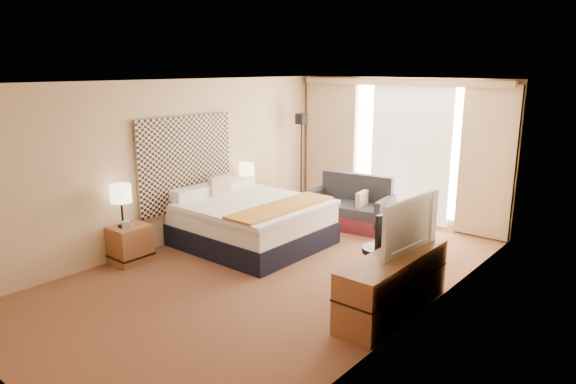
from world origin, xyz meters
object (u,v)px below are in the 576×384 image
Objects in this scene: loveseat at (350,210)px; television at (402,223)px; floor_lamp at (301,143)px; lamp_left at (121,194)px; nightstand_right at (250,209)px; desk_chair at (382,254)px; media_dresser at (393,284)px; bed at (252,222)px; lamp_right at (247,170)px; nightstand_left at (130,244)px.

television is (2.16, -2.25, 0.72)m from loveseat.
floor_lamp is 4.30m from television.
lamp_left is at bearing -120.55° from loveseat.
lamp_left reaches higher than loveseat.
lamp_left reaches higher than nightstand_right.
media_dresser is at bearing -27.32° from desk_chair.
nightstand_right is 3.38m from desk_chair.
bed is at bearing -44.32° from nightstand_right.
loveseat is 1.99m from lamp_right.
floor_lamp is 1.73× the size of television.
loveseat is (1.49, 3.54, 0.02)m from nightstand_left.
media_dresser is at bearing -12.86° from bed.
media_dresser is at bearing -56.44° from loveseat.
media_dresser is 2.97m from bed.
nightstand_left is 0.29× the size of floor_lamp.
floor_lamp is at bearing 165.72° from desk_chair.
nightstand_left is 3.94m from television.
lamp_right reaches higher than nightstand_left.
floor_lamp reaches higher than nightstand_right.
loveseat is 1.40× the size of television.
lamp_left reaches higher than lamp_right.
bed is 2.39m from floor_lamp.
loveseat is 1.71m from floor_lamp.
nightstand_left is 0.88× the size of lamp_left.
nightstand_right is at bearing 5.27° from lamp_right.
loveseat is 1.51× the size of desk_chair.
bed is at bearing -161.62° from desk_chair.
lamp_left is 0.57× the size of television.
loveseat is 3.99m from lamp_left.
lamp_right is at bearing -174.73° from nightstand_right.
nightstand_right is 2.69m from lamp_left.
television is at bearing -18.25° from nightstand_right.
lamp_right is at bearing -153.78° from loveseat.
desk_chair is (3.07, -2.22, -0.90)m from floor_lamp.
bed is at bearing -118.44° from loveseat.
desk_chair is (3.24, -0.92, 0.18)m from nightstand_right.
loveseat is (0.69, 1.83, -0.07)m from bed.
lamp_right reaches higher than desk_chair.
bed is 1.36× the size of loveseat.
bed is 2.08m from lamp_left.
media_dresser is at bearing 16.91° from lamp_left.
lamp_left reaches higher than desk_chair.
desk_chair is 1.83× the size of lamp_right.
bed is at bearing -72.94° from floor_lamp.
television is at bearing 20.58° from lamp_left.
television is at bearing 101.46° from media_dresser.
nightstand_right is 0.29× the size of floor_lamp.
loveseat reaches higher than nightstand_right.
nightstand_left is 1.00× the size of nightstand_right.
media_dresser is 4.58m from floor_lamp.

